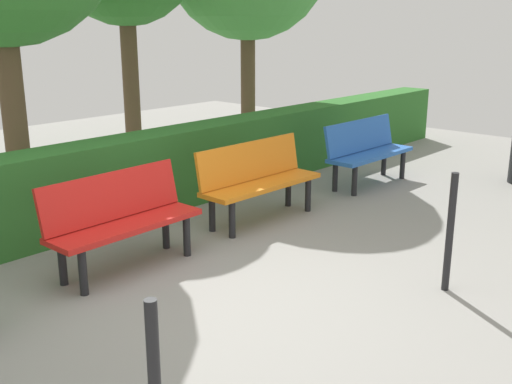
# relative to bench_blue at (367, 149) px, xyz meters

# --- Properties ---
(ground_plane) EXTENTS (17.24, 17.24, 0.00)m
(ground_plane) POSITION_rel_bench_blue_xyz_m (3.96, 0.91, -0.48)
(ground_plane) COLOR gray
(bench_blue) EXTENTS (1.49, 0.49, 0.86)m
(bench_blue) POSITION_rel_bench_blue_xyz_m (0.00, 0.00, 0.00)
(bench_blue) COLOR blue
(bench_blue) RESTS_ON ground_plane
(bench_orange) EXTENTS (1.54, 0.49, 0.86)m
(bench_orange) POSITION_rel_bench_blue_xyz_m (2.11, -0.07, 0.00)
(bench_orange) COLOR orange
(bench_orange) RESTS_ON ground_plane
(bench_red) EXTENTS (1.44, 0.49, 0.86)m
(bench_red) POSITION_rel_bench_blue_xyz_m (3.94, -0.05, -0.00)
(bench_red) COLOR red
(bench_red) RESTS_ON ground_plane
(hedge_row) EXTENTS (13.24, 0.51, 0.91)m
(hedge_row) POSITION_rel_bench_blue_xyz_m (3.04, -1.19, -0.02)
(hedge_row) COLOR #2D6B28
(hedge_row) RESTS_ON ground_plane
(railing_post_mid) EXTENTS (0.06, 0.06, 1.00)m
(railing_post_mid) POSITION_rel_bench_blue_xyz_m (2.44, 2.32, 0.02)
(railing_post_mid) COLOR black
(railing_post_mid) RESTS_ON ground_plane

